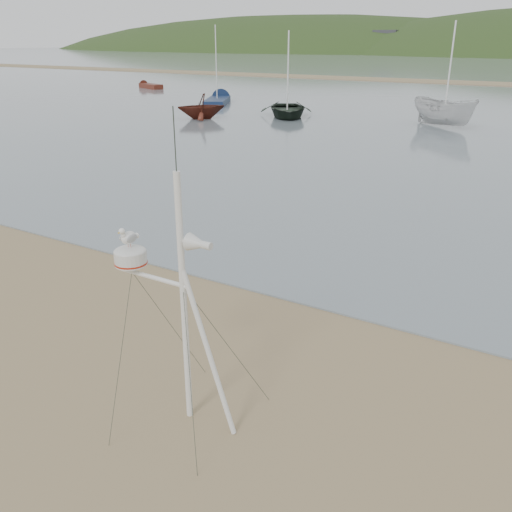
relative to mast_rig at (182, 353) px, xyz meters
The scene contains 7 objects.
ground 1.61m from the mast_rig, 168.86° to the left, with size 560.00×560.00×0.00m, color olive.
mast_rig is the anchor object (origin of this frame).
boat_dark 33.46m from the mast_rig, 115.43° to the left, with size 3.81×1.11×5.34m, color black.
boat_red 32.53m from the mast_rig, 126.04° to the left, with size 2.84×1.73×3.29m, color #4E1C12.
boat_white 31.52m from the mast_rig, 96.57° to the left, with size 1.85×1.90×4.93m, color silver.
dinghy_red_far 59.17m from the mast_rig, 132.34° to the left, with size 4.84×2.68×1.15m.
sailboat_blue_near 43.28m from the mast_rig, 123.96° to the left, with size 4.66×6.98×6.92m.
Camera 1 is at (5.56, -5.45, 5.35)m, focal length 38.00 mm.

